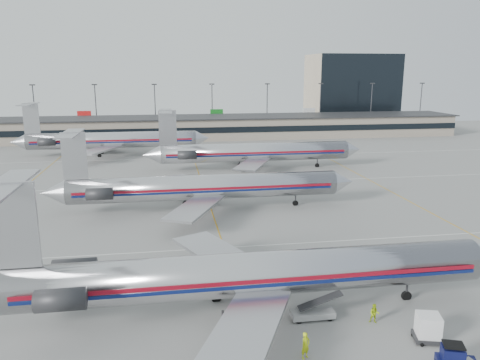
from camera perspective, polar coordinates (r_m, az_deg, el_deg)
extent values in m
plane|color=gray|center=(43.57, -0.27, -13.00)|extent=(260.00, 260.00, 0.00)
cube|color=silver|center=(52.64, -1.95, -8.23)|extent=(160.00, 0.15, 0.02)
cube|color=gray|center=(137.73, -6.55, 6.33)|extent=(160.00, 16.00, 6.00)
cube|color=black|center=(129.68, -6.39, 6.00)|extent=(160.00, 0.20, 1.60)
cube|color=#2D2D30|center=(137.40, -6.59, 7.61)|extent=(162.00, 17.00, 0.30)
cylinder|color=#38383D|center=(156.06, -23.74, 7.77)|extent=(0.30, 0.30, 15.00)
cube|color=#2D2D30|center=(155.68, -24.01, 10.55)|extent=(1.60, 0.40, 0.35)
cylinder|color=#38383D|center=(152.56, -17.13, 8.19)|extent=(0.30, 0.30, 15.00)
cube|color=#2D2D30|center=(152.16, -17.33, 11.04)|extent=(1.60, 0.40, 0.35)
cylinder|color=#38383D|center=(151.13, -10.30, 8.52)|extent=(0.30, 0.30, 15.00)
cube|color=#2D2D30|center=(150.73, -10.42, 11.40)|extent=(1.60, 0.40, 0.35)
cylinder|color=#38383D|center=(151.84, -3.41, 8.73)|extent=(0.30, 0.30, 15.00)
cube|color=#2D2D30|center=(151.44, -3.45, 11.59)|extent=(1.60, 0.40, 0.35)
cylinder|color=#38383D|center=(154.65, 3.32, 8.81)|extent=(0.30, 0.30, 15.00)
cube|color=#2D2D30|center=(154.26, 3.35, 11.62)|extent=(1.60, 0.40, 0.35)
cylinder|color=#38383D|center=(159.46, 9.72, 8.77)|extent=(0.30, 0.30, 15.00)
cube|color=#2D2D30|center=(159.08, 9.83, 11.50)|extent=(1.60, 0.40, 0.35)
cylinder|color=#38383D|center=(166.09, 15.68, 8.65)|extent=(0.30, 0.30, 15.00)
cube|color=#2D2D30|center=(165.73, 15.85, 11.26)|extent=(1.60, 0.40, 0.35)
cylinder|color=#38383D|center=(174.34, 21.13, 8.45)|extent=(0.30, 0.30, 15.00)
cube|color=#2D2D30|center=(173.99, 21.34, 10.94)|extent=(1.60, 0.40, 0.35)
cube|color=tan|center=(180.10, 13.36, 10.69)|extent=(30.00, 20.00, 25.00)
cylinder|color=silver|center=(38.25, 1.76, -11.36)|extent=(38.11, 3.53, 3.53)
cube|color=maroon|center=(36.61, 2.30, -12.30)|extent=(36.21, 0.05, 0.33)
cube|color=#0B1751|center=(36.78, 2.29, -12.83)|extent=(36.21, 0.05, 0.27)
cube|color=#B3B3B8|center=(44.42, -2.32, -9.11)|extent=(8.86, 12.92, 0.30)
cube|color=#B3B3B8|center=(32.58, 0.59, -17.94)|extent=(8.86, 12.92, 0.30)
cube|color=#B3B3B8|center=(37.51, -25.79, -5.05)|extent=(3.24, 0.24, 6.48)
cube|color=#B3B3B8|center=(36.82, -26.68, -0.53)|extent=(2.29, 10.00, 0.17)
cylinder|color=#2D2D30|center=(40.77, -19.48, -10.12)|extent=(3.43, 1.62, 1.62)
cylinder|color=#2D2D30|center=(35.93, -21.02, -13.49)|extent=(3.43, 1.62, 1.62)
cylinder|color=#2D2D30|center=(43.64, 19.66, -12.63)|extent=(0.19, 0.19, 1.57)
cylinder|color=#2D2D30|center=(37.01, -2.12, -16.70)|extent=(0.19, 0.19, 1.57)
cylinder|color=#2D2D30|center=(41.02, -2.92, -13.55)|extent=(0.19, 0.19, 1.57)
cylinder|color=black|center=(43.84, 19.61, -13.16)|extent=(0.86, 0.29, 0.86)
cylinder|color=silver|center=(65.85, -4.22, -0.87)|extent=(37.50, 3.47, 3.47)
cone|color=silver|center=(70.42, 12.42, -0.22)|extent=(3.00, 3.47, 3.47)
cone|color=#B3B3B8|center=(67.38, -21.82, -1.47)|extent=(3.38, 3.47, 3.47)
cube|color=maroon|center=(64.13, -4.09, -1.12)|extent=(35.63, 0.05, 0.33)
cube|color=#0B1751|center=(64.23, -4.08, -1.44)|extent=(35.63, 0.05, 0.26)
cube|color=#B3B3B8|center=(72.32, -6.14, -0.39)|extent=(8.72, 12.71, 0.30)
cube|color=#B3B3B8|center=(59.65, -5.46, -3.32)|extent=(8.72, 12.71, 0.30)
cube|color=#B3B3B8|center=(65.75, -19.55, 2.77)|extent=(3.19, 0.23, 6.38)
cube|color=#B3B3B8|center=(65.37, -19.99, 5.34)|extent=(2.25, 9.84, 0.17)
cylinder|color=#2D2D30|center=(68.74, -16.18, -0.52)|extent=(3.38, 1.59, 1.59)
cylinder|color=#2D2D30|center=(63.60, -16.74, -1.65)|extent=(3.38, 1.59, 1.59)
cylinder|color=#2D2D30|center=(68.79, 6.78, -2.47)|extent=(0.19, 0.19, 1.55)
cylinder|color=#2D2D30|center=(64.18, -6.52, -3.61)|extent=(0.19, 0.19, 1.55)
cylinder|color=#2D2D30|center=(68.50, -6.70, -2.54)|extent=(0.19, 0.19, 1.55)
cylinder|color=black|center=(68.91, 6.77, -2.83)|extent=(0.84, 0.28, 0.84)
cylinder|color=silver|center=(93.18, 1.96, 3.42)|extent=(37.37, 3.64, 3.64)
cone|color=silver|center=(99.02, 13.57, 3.64)|extent=(3.15, 3.64, 3.64)
cone|color=#B3B3B8|center=(91.55, -10.73, 3.02)|extent=(3.54, 3.64, 3.64)
cube|color=maroon|center=(91.38, 2.18, 3.32)|extent=(35.50, 0.05, 0.34)
cube|color=#0B1751|center=(91.45, 2.17, 3.08)|extent=(35.50, 0.05, 0.28)
cube|color=#B3B3B8|center=(99.68, 0.09, 3.50)|extent=(9.15, 13.33, 0.31)
cube|color=#B3B3B8|center=(86.34, 1.54, 1.98)|extent=(9.15, 13.33, 0.31)
cube|color=#B3B3B8|center=(90.76, -8.81, 6.31)|extent=(3.34, 0.25, 6.69)
cube|color=#B3B3B8|center=(90.44, -9.07, 8.28)|extent=(2.36, 10.33, 0.18)
cylinder|color=#2D2D30|center=(94.29, -6.63, 3.64)|extent=(3.54, 1.67, 1.67)
cylinder|color=#2D2D30|center=(88.77, -6.46, 3.05)|extent=(3.54, 1.67, 1.67)
cylinder|color=#2D2D30|center=(96.87, 9.39, 2.04)|extent=(0.20, 0.20, 1.62)
cylinder|color=#2D2D30|center=(90.87, 0.40, 1.49)|extent=(0.20, 0.20, 1.62)
cylinder|color=#2D2D30|center=(95.43, -0.06, 2.05)|extent=(0.20, 0.20, 1.62)
cylinder|color=black|center=(96.96, 9.38, 1.77)|extent=(0.89, 0.30, 0.89)
cylinder|color=silver|center=(112.89, -15.19, 4.72)|extent=(38.15, 3.71, 3.71)
cone|color=silver|center=(112.56, -4.64, 5.11)|extent=(3.21, 3.71, 3.71)
cone|color=#B3B3B8|center=(116.99, -25.43, 4.18)|extent=(3.61, 3.71, 3.71)
cube|color=maroon|center=(111.03, -15.30, 4.66)|extent=(36.24, 0.05, 0.35)
cube|color=#0B1751|center=(111.09, -15.28, 4.45)|extent=(36.24, 0.05, 0.28)
cube|color=#B3B3B8|center=(120.17, -15.78, 4.69)|extent=(9.34, 13.61, 0.32)
cube|color=#B3B3B8|center=(106.38, -16.62, 3.59)|extent=(9.34, 13.61, 0.32)
cube|color=#B3B3B8|center=(115.51, -24.10, 6.86)|extent=(3.41, 0.25, 6.83)
cube|color=#B3B3B8|center=(115.34, -24.40, 8.43)|extent=(2.41, 10.54, 0.18)
cylinder|color=#2D2D30|center=(117.97, -21.88, 4.73)|extent=(3.61, 1.71, 1.71)
cylinder|color=#2D2D30|center=(112.45, -22.50, 4.30)|extent=(3.61, 1.71, 1.71)
cylinder|color=#2D2D30|center=(112.64, -8.49, 3.63)|extent=(0.20, 0.20, 1.66)
cylinder|color=#2D2D30|center=(111.30, -16.78, 3.10)|extent=(0.20, 0.20, 1.66)
cylinder|color=#2D2D30|center=(116.01, -16.48, 3.51)|extent=(0.20, 0.20, 1.66)
cylinder|color=black|center=(112.72, -8.48, 3.40)|extent=(0.90, 0.30, 0.90)
cube|color=#0A0D38|center=(35.17, 24.50, -18.76)|extent=(1.65, 1.51, 1.01)
cube|color=black|center=(34.83, 24.61, -17.81)|extent=(1.58, 1.44, 0.09)
cube|color=#2D2D30|center=(38.47, 21.85, -17.37)|extent=(2.30, 2.07, 0.32)
cube|color=white|center=(38.00, 21.98, -16.10)|extent=(1.96, 1.88, 1.61)
cylinder|color=black|center=(39.37, 22.32, -16.90)|extent=(0.26, 0.13, 0.26)
cylinder|color=black|center=(38.44, 23.36, -17.78)|extent=(0.26, 0.13, 0.26)
cylinder|color=black|center=(38.66, 20.32, -17.30)|extent=(0.26, 0.13, 0.26)
cylinder|color=black|center=(37.72, 21.32, -18.22)|extent=(0.26, 0.13, 0.26)
cube|color=#9B9B9B|center=(38.94, 8.85, -15.84)|extent=(3.46, 1.25, 0.48)
cube|color=#2D2D30|center=(38.58, 9.75, -14.30)|extent=(3.51, 0.87, 1.24)
cylinder|color=black|center=(39.83, 10.37, -15.51)|extent=(0.48, 0.15, 0.48)
cylinder|color=black|center=(38.97, 10.90, -16.23)|extent=(0.48, 0.15, 0.48)
cylinder|color=black|center=(39.14, 6.78, -15.93)|extent=(0.48, 0.15, 0.48)
cylinder|color=black|center=(38.26, 7.22, -16.68)|extent=(0.48, 0.15, 0.48)
imported|color=#C2DA14|center=(34.12, 7.99, -19.34)|extent=(0.82, 0.72, 1.89)
imported|color=#A5C512|center=(39.28, 16.06, -15.38)|extent=(0.93, 0.85, 1.56)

